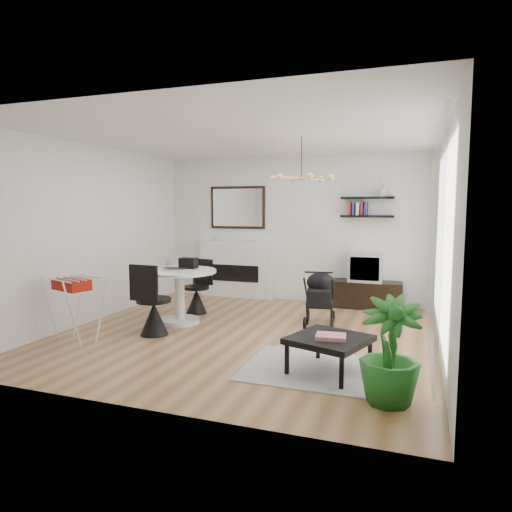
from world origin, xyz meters
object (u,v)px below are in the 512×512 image
(stroller, at_px, (320,300))
(coffee_table, at_px, (329,341))
(fireplace, at_px, (237,262))
(tv_console, at_px, (364,294))
(dining_table, at_px, (180,288))
(potted_plant, at_px, (390,351))
(drying_rack, at_px, (76,308))
(crt_tv, at_px, (366,267))

(stroller, height_order, coffee_table, stroller)
(fireplace, height_order, coffee_table, fireplace)
(tv_console, relative_size, coffee_table, 1.33)
(dining_table, relative_size, potted_plant, 1.15)
(tv_console, distance_m, stroller, 1.48)
(drying_rack, distance_m, potted_plant, 4.04)
(fireplace, xyz_separation_m, drying_rack, (-0.88, -3.47, -0.23))
(drying_rack, xyz_separation_m, potted_plant, (3.99, -0.61, 0.03))
(dining_table, height_order, coffee_table, dining_table)
(crt_tv, bearing_deg, tv_console, 166.76)
(fireplace, bearing_deg, dining_table, -91.84)
(stroller, bearing_deg, drying_rack, -153.45)
(tv_console, bearing_deg, dining_table, -141.72)
(dining_table, distance_m, stroller, 2.13)
(potted_plant, bearing_deg, drying_rack, 171.32)
(dining_table, relative_size, drying_rack, 1.30)
(dining_table, height_order, stroller, stroller)
(drying_rack, distance_m, coffee_table, 3.34)
(tv_console, bearing_deg, drying_rack, -135.34)
(fireplace, distance_m, stroller, 2.51)
(dining_table, bearing_deg, drying_rack, -121.80)
(stroller, bearing_deg, fireplace, 134.33)
(fireplace, xyz_separation_m, coffee_table, (2.46, -3.50, -0.33))
(fireplace, relative_size, drying_rack, 2.52)
(tv_console, xyz_separation_m, dining_table, (-2.54, -2.01, 0.30))
(fireplace, xyz_separation_m, crt_tv, (2.49, -0.16, 0.04))
(fireplace, distance_m, potted_plant, 5.13)
(stroller, relative_size, potted_plant, 0.90)
(fireplace, xyz_separation_m, dining_table, (-0.07, -2.16, -0.15))
(crt_tv, bearing_deg, potted_plant, -80.94)
(fireplace, relative_size, dining_table, 1.93)
(tv_console, relative_size, crt_tv, 2.21)
(dining_table, bearing_deg, potted_plant, -31.06)
(tv_console, xyz_separation_m, coffee_table, (-0.01, -3.35, 0.12))
(coffee_table, bearing_deg, potted_plant, -41.40)
(drying_rack, height_order, coffee_table, drying_rack)
(crt_tv, xyz_separation_m, dining_table, (-2.56, -2.00, -0.18))
(dining_table, bearing_deg, stroller, 17.07)
(coffee_table, bearing_deg, dining_table, 152.03)
(coffee_table, height_order, potted_plant, potted_plant)
(crt_tv, relative_size, coffee_table, 0.60)
(drying_rack, bearing_deg, fireplace, 93.85)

